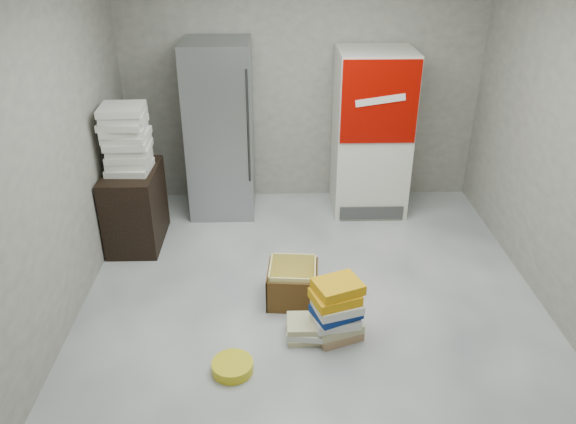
# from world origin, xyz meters

# --- Properties ---
(ground) EXTENTS (5.00, 5.00, 0.00)m
(ground) POSITION_xyz_m (0.00, 0.00, 0.00)
(ground) COLOR silver
(ground) RESTS_ON ground
(room_shell) EXTENTS (4.04, 5.04, 2.82)m
(room_shell) POSITION_xyz_m (0.00, 0.00, 1.80)
(room_shell) COLOR #A09D90
(room_shell) RESTS_ON ground
(steel_fridge) EXTENTS (0.70, 0.72, 1.90)m
(steel_fridge) POSITION_xyz_m (-0.90, 2.13, 0.95)
(steel_fridge) COLOR #A2A5AA
(steel_fridge) RESTS_ON ground
(coke_cooler) EXTENTS (0.80, 0.73, 1.80)m
(coke_cooler) POSITION_xyz_m (0.75, 2.12, 0.90)
(coke_cooler) COLOR silver
(coke_cooler) RESTS_ON ground
(wood_shelf) EXTENTS (0.50, 0.80, 0.80)m
(wood_shelf) POSITION_xyz_m (-1.73, 1.40, 0.40)
(wood_shelf) COLOR black
(wood_shelf) RESTS_ON ground
(supply_box_stack) EXTENTS (0.45, 0.45, 0.65)m
(supply_box_stack) POSITION_xyz_m (-1.72, 1.40, 1.12)
(supply_box_stack) COLOR silver
(supply_box_stack) RESTS_ON wood_shelf
(phonebook_stack_main) EXTENTS (0.45, 0.41, 0.51)m
(phonebook_stack_main) POSITION_xyz_m (0.16, -0.17, 0.26)
(phonebook_stack_main) COLOR tan
(phonebook_stack_main) RESTS_ON ground
(phonebook_stack_side) EXTENTS (0.38, 0.31, 0.15)m
(phonebook_stack_side) POSITION_xyz_m (-0.06, -0.16, 0.08)
(phonebook_stack_side) COLOR #C8BF8E
(phonebook_stack_side) RESTS_ON ground
(cardboard_box) EXTENTS (0.47, 0.47, 0.35)m
(cardboard_box) POSITION_xyz_m (-0.17, 0.34, 0.14)
(cardboard_box) COLOR yellow
(cardboard_box) RESTS_ON ground
(bucket_lid) EXTENTS (0.40, 0.40, 0.08)m
(bucket_lid) POSITION_xyz_m (-0.65, -0.54, 0.04)
(bucket_lid) COLOR yellow
(bucket_lid) RESTS_ON ground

